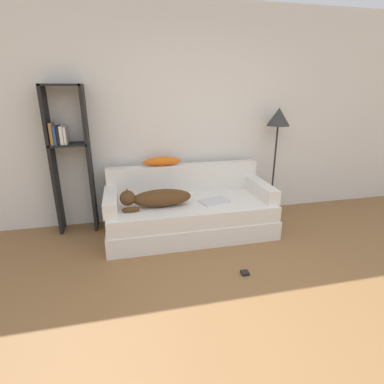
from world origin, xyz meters
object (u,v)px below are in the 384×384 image
object	(u,v)px
bookshelf	(69,153)
floor_lamp	(278,123)
power_adapter	(245,273)
throw_pillow	(162,161)
couch	(190,217)
dog	(156,198)
laptop	(214,201)

from	to	relation	value
bookshelf	floor_lamp	world-z (taller)	bookshelf
bookshelf	power_adapter	xyz separation A→B (m)	(1.69, -1.41, -0.97)
throw_pillow	couch	bearing A→B (deg)	-54.30
dog	laptop	xyz separation A→B (m)	(0.69, -0.00, -0.10)
laptop	bookshelf	world-z (taller)	bookshelf
throw_pillow	dog	bearing A→B (deg)	-106.46
laptop	floor_lamp	distance (m)	1.37
floor_lamp	laptop	bearing A→B (deg)	-156.32
dog	throw_pillow	bearing A→B (deg)	73.54
dog	laptop	bearing A→B (deg)	-0.18
couch	bookshelf	distance (m)	1.63
couch	power_adapter	distance (m)	1.06
dog	bookshelf	world-z (taller)	bookshelf
floor_lamp	bookshelf	bearing A→B (deg)	178.63
laptop	floor_lamp	world-z (taller)	floor_lamp
couch	throw_pillow	size ratio (longest dim) A/B	4.19
floor_lamp	power_adapter	distance (m)	2.07
laptop	throw_pillow	distance (m)	0.84
couch	throw_pillow	distance (m)	0.79
bookshelf	floor_lamp	size ratio (longest dim) A/B	1.19
laptop	bookshelf	distance (m)	1.81
floor_lamp	power_adapter	size ratio (longest dim) A/B	19.97
couch	laptop	world-z (taller)	laptop
laptop	bookshelf	xyz separation A→B (m)	(-1.65, 0.50, 0.56)
bookshelf	floor_lamp	distance (m)	2.65
throw_pillow	floor_lamp	xyz separation A→B (m)	(1.54, -0.04, 0.44)
throw_pillow	power_adapter	size ratio (longest dim) A/B	6.48
throw_pillow	bookshelf	bearing A→B (deg)	178.71
bookshelf	couch	bearing A→B (deg)	-16.73
bookshelf	floor_lamp	bearing A→B (deg)	-1.37
couch	power_adapter	size ratio (longest dim) A/B	27.16
couch	floor_lamp	bearing A→B (deg)	15.44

